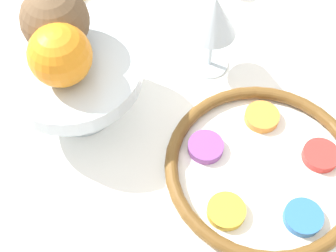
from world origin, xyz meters
name	(u,v)px	position (x,y,z in m)	size (l,w,h in m)	color
ground_plane	(162,250)	(0.00, 0.00, 0.00)	(8.00, 8.00, 0.00)	maroon
dining_table	(160,198)	(0.00, 0.00, 0.38)	(1.33, 0.98, 0.76)	white
seder_plate	(263,168)	(-0.20, 0.05, 0.77)	(0.29, 0.29, 0.03)	white
wine_glass	(214,18)	(-0.05, -0.12, 0.87)	(0.08, 0.08, 0.15)	silver
fruit_stand	(73,75)	(0.11, 0.06, 0.85)	(0.21, 0.21, 0.11)	silver
orange_fruit	(60,55)	(0.11, 0.08, 0.91)	(0.09, 0.09, 0.09)	orange
coconut	(55,20)	(0.14, 0.03, 0.92)	(0.10, 0.10, 0.10)	brown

